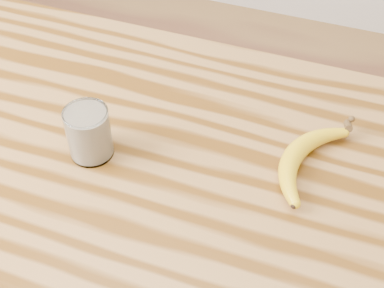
% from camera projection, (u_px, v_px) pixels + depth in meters
% --- Properties ---
extents(table, '(1.20, 0.80, 0.90)m').
position_uv_depth(table, '(105.00, 210.00, 0.99)').
color(table, olive).
rests_on(table, ground).
extents(smoothie_glass, '(0.07, 0.07, 0.09)m').
position_uv_depth(smoothie_glass, '(89.00, 133.00, 0.88)').
color(smoothie_glass, white).
rests_on(smoothie_glass, table).
extents(banana, '(0.17, 0.29, 0.03)m').
position_uv_depth(banana, '(294.00, 154.00, 0.88)').
color(banana, gold).
rests_on(banana, table).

